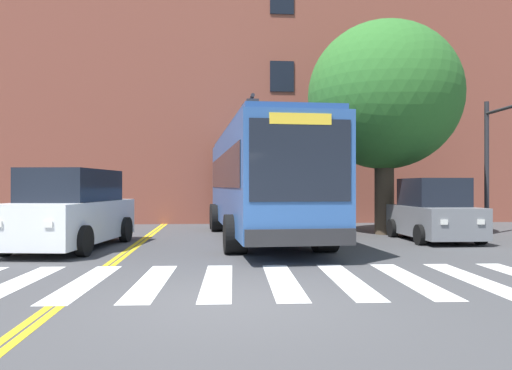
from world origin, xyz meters
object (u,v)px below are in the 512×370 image
object	(u,v)px
car_white_near_lane	(72,211)
car_grey_far_lane	(433,212)
traffic_light_overhead	(247,141)
traffic_light_near_corner	(511,141)
street_tree_curbside_large	(384,96)
city_bus	(259,180)

from	to	relation	value
car_white_near_lane	car_grey_far_lane	xyz separation A→B (m)	(10.75, 1.05, -0.15)
traffic_light_overhead	car_grey_far_lane	bearing A→B (deg)	-10.84
traffic_light_near_corner	traffic_light_overhead	size ratio (longest dim) A/B	1.00
car_white_near_lane	street_tree_curbside_large	xyz separation A→B (m)	(9.91, 3.19, 3.86)
car_grey_far_lane	traffic_light_overhead	distance (m)	6.32
city_bus	car_white_near_lane	distance (m)	5.88
traffic_light_near_corner	street_tree_curbside_large	world-z (taller)	street_tree_curbside_large
traffic_light_overhead	street_tree_curbside_large	distance (m)	5.33
car_grey_far_lane	traffic_light_overhead	size ratio (longest dim) A/B	0.79
car_white_near_lane	car_grey_far_lane	distance (m)	10.80
car_white_near_lane	traffic_light_near_corner	xyz separation A→B (m)	(13.42, 1.25, 2.11)
car_white_near_lane	traffic_light_overhead	bearing A→B (deg)	23.44
traffic_light_near_corner	traffic_light_overhead	bearing A→B (deg)	173.90
car_white_near_lane	traffic_light_near_corner	size ratio (longest dim) A/B	1.14
car_grey_far_lane	city_bus	bearing A→B (deg)	167.77
traffic_light_near_corner	street_tree_curbside_large	distance (m)	4.37
car_white_near_lane	car_grey_far_lane	size ratio (longest dim) A/B	1.44
car_grey_far_lane	street_tree_curbside_large	size ratio (longest dim) A/B	0.49
city_bus	car_white_near_lane	xyz separation A→B (m)	(-5.37, -2.21, -0.89)
car_grey_far_lane	street_tree_curbside_large	bearing A→B (deg)	111.22
city_bus	car_white_near_lane	bearing A→B (deg)	-157.62
traffic_light_near_corner	street_tree_curbside_large	bearing A→B (deg)	150.98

